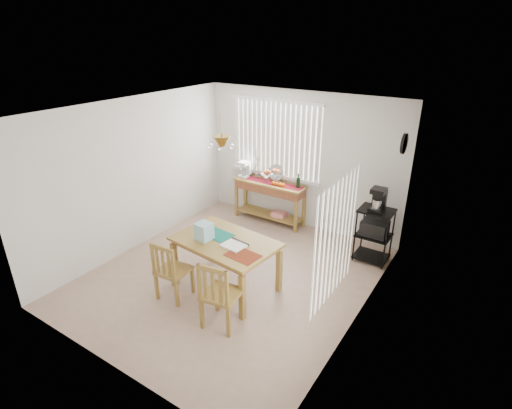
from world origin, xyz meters
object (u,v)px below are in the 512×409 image
Objects in this scene: sideboard at (270,192)px; chair_right at (220,295)px; cart_items at (379,200)px; dining_table at (225,246)px; wire_cart at (374,230)px; chair_left at (172,271)px.

sideboard is 1.50× the size of chair_right.
dining_table is at bearing -129.01° from cart_items.
cart_items reaches higher than wire_cart.
wire_cart is 2.43× the size of cart_items.
dining_table is at bearing -74.58° from sideboard.
wire_cart is 2.91m from chair_right.
dining_table is (-1.58, -1.95, -0.40)m from cart_items.
wire_cart is 1.01× the size of chair_left.
wire_cart is at bearing 50.85° from dining_table.
wire_cart reaches higher than chair_left.
dining_table is at bearing 121.98° from chair_right.
chair_right is (1.09, -3.03, -0.14)m from sideboard.
dining_table is 1.71× the size of chair_left.
chair_left is at bearing -87.09° from sideboard.
chair_right reaches higher than wire_cart.
cart_items is at bearing -8.78° from sideboard.
dining_table is at bearing 52.56° from chair_left.
sideboard is at bearing 109.83° from chair_right.
chair_left is at bearing 173.64° from chair_right.
dining_table is 0.90m from chair_right.
sideboard is at bearing 170.97° from wire_cart.
dining_table is (0.63, -2.30, 0.08)m from sideboard.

